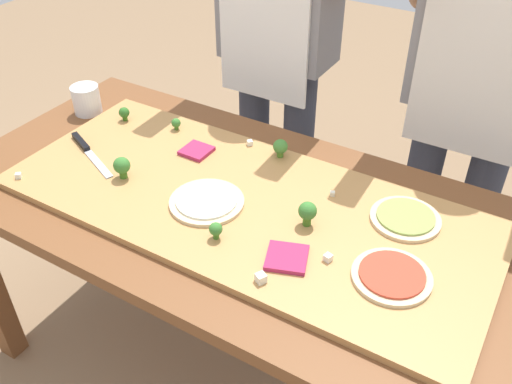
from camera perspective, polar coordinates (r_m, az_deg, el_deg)
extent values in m
plane|color=#896B4C|center=(2.12, -2.20, -17.55)|extent=(8.00, 8.00, 0.00)
cube|color=brown|center=(2.41, -13.04, 1.68)|extent=(0.07, 0.07, 0.74)
cube|color=brown|center=(1.93, 23.41, -11.85)|extent=(0.07, 0.07, 0.74)
cube|color=brown|center=(1.56, -2.85, -1.19)|extent=(1.63, 0.82, 0.04)
cube|color=#B27F47|center=(1.51, -1.32, -1.19)|extent=(1.34, 0.57, 0.02)
cube|color=#B7BABF|center=(1.71, -15.82, 2.78)|extent=(0.16, 0.09, 0.00)
cube|color=black|center=(1.82, -17.49, 4.92)|extent=(0.11, 0.06, 0.02)
cylinder|color=beige|center=(1.50, -5.06, -1.02)|extent=(0.20, 0.20, 0.01)
cylinder|color=silver|center=(1.50, -5.08, -0.78)|extent=(0.17, 0.17, 0.01)
cylinder|color=beige|center=(1.33, 13.71, -8.40)|extent=(0.19, 0.19, 0.01)
cylinder|color=#BC3D28|center=(1.32, 13.76, -8.15)|extent=(0.15, 0.15, 0.01)
cylinder|color=beige|center=(1.49, 15.03, -2.65)|extent=(0.18, 0.18, 0.01)
cylinder|color=#899E4C|center=(1.49, 15.08, -2.41)|extent=(0.15, 0.15, 0.01)
cube|color=#9E234C|center=(1.71, -6.11, 4.22)|extent=(0.08, 0.08, 0.01)
cube|color=#9E234C|center=(1.33, 3.17, -6.72)|extent=(0.12, 0.12, 0.01)
cylinder|color=#3F7220|center=(1.43, 5.23, -2.89)|extent=(0.02, 0.02, 0.03)
sphere|color=#38752D|center=(1.41, 5.30, -1.93)|extent=(0.05, 0.05, 0.05)
cylinder|color=#366618|center=(1.92, -13.26, 7.38)|extent=(0.02, 0.02, 0.02)
sphere|color=#2D6623|center=(1.91, -13.35, 7.93)|extent=(0.04, 0.04, 0.04)
cylinder|color=#3F7220|center=(1.39, -4.11, -4.44)|extent=(0.02, 0.02, 0.02)
sphere|color=#38752D|center=(1.38, -4.14, -3.79)|extent=(0.03, 0.03, 0.03)
cylinder|color=#3F7220|center=(1.63, -13.43, 1.83)|extent=(0.02, 0.02, 0.02)
sphere|color=#38752D|center=(1.62, -13.58, 2.67)|extent=(0.05, 0.05, 0.05)
cylinder|color=#487A23|center=(1.68, 2.49, 3.94)|extent=(0.02, 0.02, 0.02)
sphere|color=#427F33|center=(1.67, 2.51, 4.67)|extent=(0.04, 0.04, 0.04)
cylinder|color=#3F7220|center=(1.84, -8.14, 6.55)|extent=(0.01, 0.01, 0.01)
sphere|color=#38752D|center=(1.83, -8.19, 7.02)|extent=(0.03, 0.03, 0.03)
cube|color=silver|center=(1.73, -23.14, 1.54)|extent=(0.02, 0.02, 0.02)
cube|color=silver|center=(1.28, 0.50, -8.80)|extent=(0.03, 0.03, 0.02)
cube|color=white|center=(1.34, 7.37, -6.68)|extent=(0.02, 0.02, 0.02)
cube|color=silver|center=(1.54, 7.83, -0.17)|extent=(0.02, 0.02, 0.01)
cube|color=white|center=(1.73, -0.64, 5.06)|extent=(0.02, 0.02, 0.02)
cylinder|color=white|center=(2.02, -16.96, 9.03)|extent=(0.09, 0.09, 0.10)
cylinder|color=white|center=(2.03, -16.87, 8.54)|extent=(0.08, 0.08, 0.05)
cylinder|color=#333847|center=(2.34, -0.16, 3.89)|extent=(0.12, 0.12, 0.90)
cylinder|color=#333847|center=(2.26, 4.20, 2.46)|extent=(0.12, 0.12, 0.90)
cube|color=white|center=(1.92, 0.75, 17.73)|extent=(0.34, 0.01, 0.60)
cylinder|color=#333847|center=(2.13, 16.03, -1.50)|extent=(0.12, 0.12, 0.90)
cylinder|color=#333847|center=(2.11, 21.14, -3.20)|extent=(0.12, 0.12, 0.90)
cube|color=gray|center=(1.78, 23.25, 16.07)|extent=(0.40, 0.20, 0.55)
cube|color=silver|center=(1.70, 21.82, 12.54)|extent=(0.34, 0.01, 0.60)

